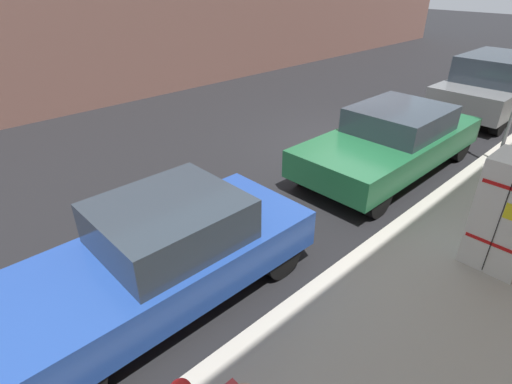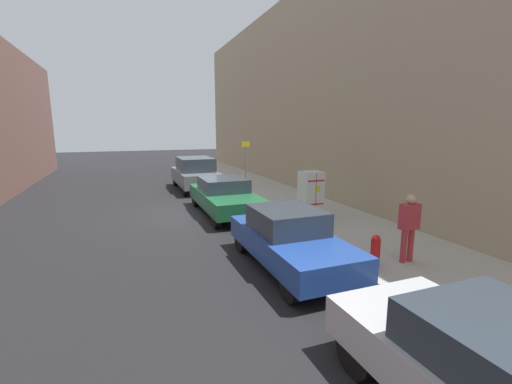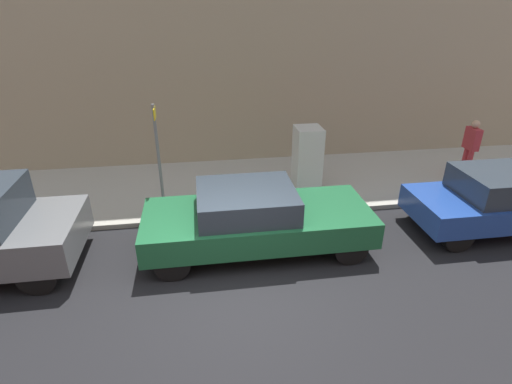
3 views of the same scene
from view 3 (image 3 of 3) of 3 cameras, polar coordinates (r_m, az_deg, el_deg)
ground_plane at (r=7.51m, az=-2.62°, el=-14.05°), size 80.00×80.00×0.00m
sidewalk_slab at (r=11.28m, az=-5.06°, el=0.82°), size 3.74×44.00×0.12m
discarded_refrigerator at (r=11.01m, az=7.34°, el=5.03°), size 0.75×0.71×1.64m
manhole_cover at (r=11.60m, az=-1.95°, el=2.00°), size 0.70×0.70×0.02m
street_sign_post at (r=9.32m, az=-13.74°, el=5.01°), size 0.36×0.07×2.67m
fire_hydrant at (r=12.47m, az=29.84°, el=2.09°), size 0.22×0.22×0.76m
pedestrian_walking_far at (r=12.98m, az=28.35°, el=6.00°), size 0.48×0.22×1.67m
parked_sedan_green at (r=8.28m, az=-0.14°, el=-3.73°), size 1.89×4.69×1.39m
parked_hatchback_blue at (r=10.58m, az=31.59°, el=-1.00°), size 1.71×4.10×1.42m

